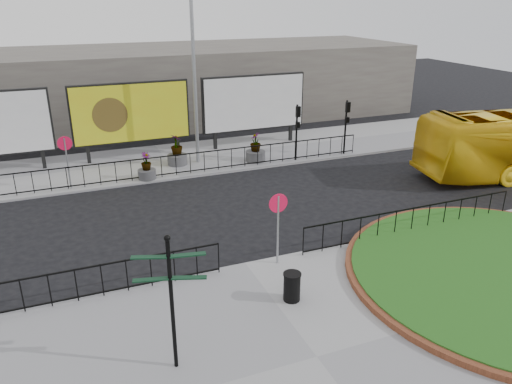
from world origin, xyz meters
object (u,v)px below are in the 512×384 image
planter_a (147,169)px  planter_c (255,151)px  fingerpost_sign (171,290)px  billboard_mid (131,113)px  lamp_post (194,72)px  litter_bin (292,287)px  planter_b (177,153)px

planter_a → planter_c: 5.94m
planter_c → planter_a: bearing=-174.0°
fingerpost_sign → planter_a: (1.79, 13.42, -1.65)m
planter_a → fingerpost_sign: bearing=-97.6°
billboard_mid → planter_a: billboard_mid is taller
lamp_post → litter_bin: bearing=-94.3°
fingerpost_sign → planter_a: size_ratio=2.67×
lamp_post → litter_bin: lamp_post is taller
fingerpost_sign → planter_c: size_ratio=2.26×
billboard_mid → fingerpost_sign: (-1.79, -16.99, -0.36)m
fingerpost_sign → planter_c: 16.09m
fingerpost_sign → planter_a: 13.63m
litter_bin → planter_a: size_ratio=0.67×
lamp_post → planter_b: 4.25m
lamp_post → planter_a: size_ratio=7.04×
billboard_mid → planter_a: (-0.00, -3.57, -2.01)m
lamp_post → planter_a: lamp_post is taller
planter_b → lamp_post: bearing=0.0°
planter_a → planter_b: 2.47m
planter_b → planter_c: 4.14m
billboard_mid → lamp_post: bearing=-33.3°
billboard_mid → fingerpost_sign: bearing=-96.0°
fingerpost_sign → planter_b: (3.67, 15.02, -1.51)m
fingerpost_sign → litter_bin: fingerpost_sign is taller
billboard_mid → litter_bin: size_ratio=7.06×
billboard_mid → planter_a: 4.10m
fingerpost_sign → lamp_post: bearing=91.4°
fingerpost_sign → planter_a: fingerpost_sign is taller
planter_c → lamp_post: bearing=161.4°
planter_a → planter_b: size_ratio=0.81×
lamp_post → fingerpost_sign: bearing=-107.7°
lamp_post → planter_c: lamp_post is taller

